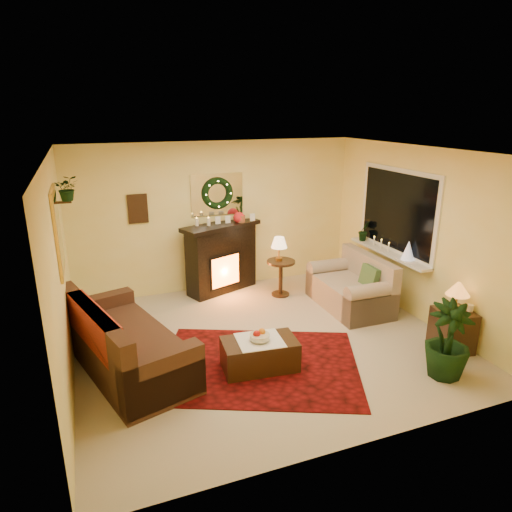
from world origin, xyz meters
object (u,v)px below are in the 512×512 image
object	(u,v)px
sofa	(127,337)
loveseat	(350,283)
side_table_round	(281,278)
fireplace	(221,261)
coffee_table	(260,353)
end_table_square	(452,331)

from	to	relation	value
sofa	loveseat	bearing A→B (deg)	-6.35
sofa	side_table_round	size ratio (longest dim) A/B	3.39
sofa	fireplace	bearing A→B (deg)	32.03
loveseat	coffee_table	distance (m)	2.40
end_table_square	fireplace	bearing A→B (deg)	125.82
fireplace	coffee_table	size ratio (longest dim) A/B	1.37
loveseat	end_table_square	distance (m)	1.79
side_table_round	end_table_square	xyz separation A→B (m)	(1.38, -2.55, -0.05)
loveseat	end_table_square	xyz separation A→B (m)	(0.53, -1.70, -0.15)
side_table_round	end_table_square	bearing A→B (deg)	-61.55
side_table_round	coffee_table	distance (m)	2.40
fireplace	sofa	bearing A→B (deg)	-152.35
sofa	end_table_square	size ratio (longest dim) A/B	3.78
side_table_round	end_table_square	size ratio (longest dim) A/B	1.11
fireplace	coffee_table	xyz separation A→B (m)	(-0.32, -2.66, -0.34)
fireplace	loveseat	bearing A→B (deg)	-60.63
coffee_table	fireplace	bearing A→B (deg)	88.87
loveseat	side_table_round	size ratio (longest dim) A/B	2.33
end_table_square	coffee_table	distance (m)	2.63
sofa	fireplace	distance (m)	2.78
loveseat	side_table_round	world-z (taller)	loveseat
sofa	loveseat	size ratio (longest dim) A/B	1.46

